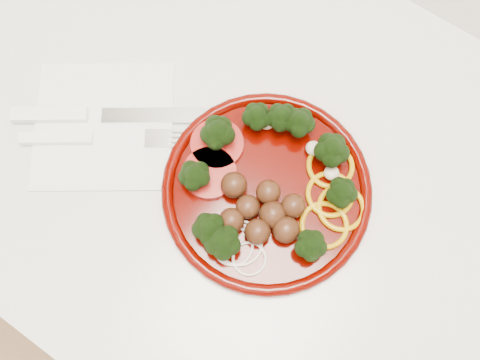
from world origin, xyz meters
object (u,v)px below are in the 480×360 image
Objects in this scene: knife at (82,115)px; fork at (77,138)px; napkin at (104,125)px; plate at (267,187)px.

knife is 1.12× the size of fork.
knife is (-0.03, -0.01, 0.01)m from napkin.
fork is (-0.01, -0.03, 0.01)m from napkin.
napkin is 0.03m from knife.
napkin is at bearing -22.66° from knife.
plate is 1.37× the size of fork.
knife is at bearing -167.54° from napkin.
napkin is at bearing 33.31° from fork.
plate is at bearing -16.06° from fork.
plate reaches higher than fork.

